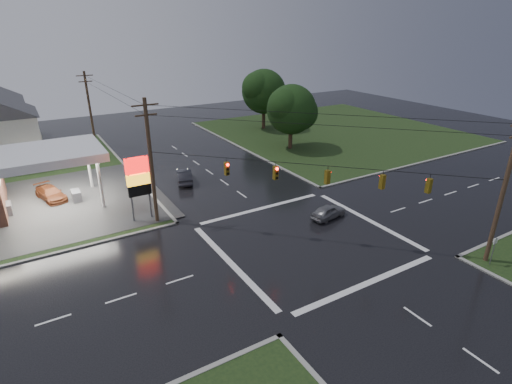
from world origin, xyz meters
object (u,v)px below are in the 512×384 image
pylon_sign (138,178)px  car_pump (51,193)px  utility_pole_n (90,108)px  utility_pole_nw (151,161)px  car_crossing (328,211)px  tree_ne_far (265,92)px  car_north (184,176)px  tree_ne_near (292,109)px  utility_pole_se (503,190)px

pylon_sign → car_pump: pylon_sign is taller
car_pump → utility_pole_n: bearing=51.6°
utility_pole_nw → car_crossing: (13.64, -7.33, -5.09)m
utility_pole_nw → car_pump: 13.69m
tree_ne_far → car_north: 27.29m
utility_pole_nw → car_crossing: utility_pole_nw is taller
utility_pole_nw → tree_ne_near: 26.74m
car_crossing → tree_ne_near: bearing=-36.8°
car_north → car_crossing: 17.17m
pylon_sign → tree_ne_far: bearing=40.4°
pylon_sign → car_crossing: pylon_sign is taller
utility_pole_se → utility_pole_n: 51.16m
tree_ne_far → car_crossing: 34.82m
utility_pole_nw → car_crossing: 16.30m
tree_ne_near → car_north: tree_ne_near is taller
tree_ne_far → car_crossing: size_ratio=2.66×
pylon_sign → utility_pole_se: 28.34m
utility_pole_nw → tree_ne_near: (23.64, 12.49, -0.16)m
pylon_sign → utility_pole_nw: bearing=-45.0°
tree_ne_far → utility_pole_n: bearing=171.5°
pylon_sign → tree_ne_near: 27.23m
utility_pole_n → utility_pole_nw: bearing=-90.0°
utility_pole_n → car_crossing: bearing=-69.2°
utility_pole_se → car_pump: 39.83m
car_crossing → car_pump: bearing=40.5°
pylon_sign → car_crossing: (14.64, -8.33, -3.38)m
utility_pole_se → pylon_sign: bearing=135.0°
tree_ne_near → car_crossing: 22.74m
car_pump → pylon_sign: bearing=-70.0°
utility_pole_nw → utility_pole_se: 26.87m
utility_pole_se → car_crossing: utility_pole_se is taller
pylon_sign → utility_pole_se: size_ratio=0.55×
car_pump → tree_ne_far: bearing=6.9°
car_crossing → tree_ne_far: bearing=-32.3°
tree_ne_far → car_crossing: (-13.01, -31.82, -5.55)m
tree_ne_near → car_north: 19.15m
pylon_sign → car_pump: bearing=125.8°
utility_pole_nw → car_north: size_ratio=2.46×
pylon_sign → tree_ne_far: (27.65, 23.49, 2.17)m
car_north → car_pump: 13.52m
pylon_sign → utility_pole_n: (1.00, 27.50, 1.46)m
utility_pole_se → tree_ne_far: 44.16m
tree_ne_near → tree_ne_far: bearing=75.9°
pylon_sign → tree_ne_near: tree_ne_near is taller
utility_pole_se → tree_ne_near: (4.64, 31.49, -0.16)m
tree_ne_far → pylon_sign: bearing=-139.6°
pylon_sign → car_crossing: 17.18m
tree_ne_near → car_pump: 31.74m
car_crossing → utility_pole_se: bearing=-165.4°
utility_pole_se → utility_pole_n: utility_pole_se is taller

